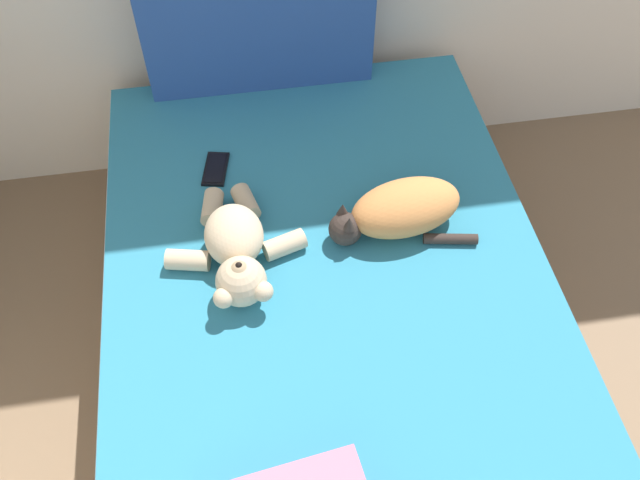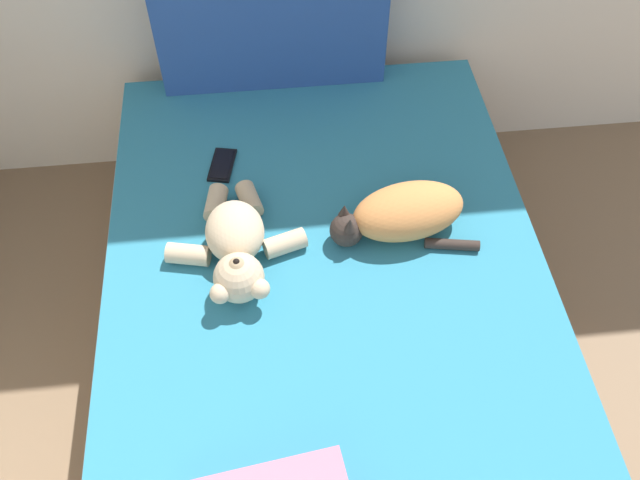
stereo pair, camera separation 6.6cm
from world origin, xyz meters
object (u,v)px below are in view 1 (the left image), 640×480
Objects in this scene: cat at (400,210)px; bed at (331,334)px; teddy_bear at (236,249)px; patterned_cushion at (259,27)px; cell_phone at (216,169)px.

bed is at bearing -140.10° from cat.
cat is 0.95× the size of teddy_bear.
bed is 2.60× the size of patterned_cushion.
patterned_cushion reaches higher than cat.
teddy_bear reaches higher than cat.
cat is at bearing 7.35° from teddy_bear.
patterned_cushion is 0.52m from cell_phone.
bed is at bearing -27.92° from teddy_bear.
patterned_cushion is at bearing 64.78° from cell_phone.
patterned_cushion reaches higher than bed.
patterned_cushion reaches higher than teddy_bear.
cell_phone is (-0.04, 0.39, -0.06)m from teddy_bear.
patterned_cushion is 1.80× the size of cat.
cell_phone is (-0.29, 0.52, 0.25)m from bed.
bed is at bearing -84.49° from patterned_cushion.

